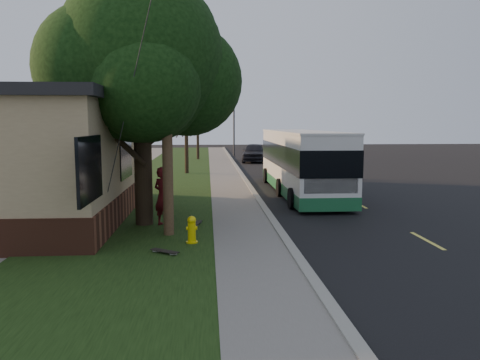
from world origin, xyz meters
name	(u,v)px	position (x,y,z in m)	size (l,w,h in m)	color
ground	(287,243)	(0.00, 0.00, 0.00)	(120.00, 120.00, 0.00)	black
road	(333,190)	(4.00, 10.00, 0.01)	(8.00, 80.00, 0.01)	black
curb	(252,190)	(0.00, 10.00, 0.06)	(0.25, 80.00, 0.12)	gray
sidewalk	(232,191)	(-1.00, 10.00, 0.04)	(2.00, 80.00, 0.08)	slate
grass_verge	(159,191)	(-4.50, 10.00, 0.04)	(5.00, 80.00, 0.07)	black
fire_hydrant	(192,230)	(-2.60, 0.00, 0.43)	(0.32, 0.32, 0.74)	yellow
utility_pole	(166,75)	(-3.31, 0.99, 4.63)	(2.86, 3.21, 9.07)	#473321
leafy_tree	(142,63)	(-4.17, 2.65, 5.17)	(6.30, 6.00, 7.80)	black
bare_tree_near	(186,141)	(-3.50, 18.00, 2.15)	(1.38, 1.21, 4.31)	black
bare_tree_far	(198,138)	(-3.00, 30.00, 2.00)	(1.38, 1.21, 4.03)	black
traffic_signal	(234,125)	(0.50, 34.00, 3.16)	(0.18, 0.22, 5.50)	#2D2D30
transit_bus	(301,160)	(2.22, 9.09, 1.57)	(2.50, 10.86, 2.94)	silver
skateboarder	(163,196)	(-3.57, 2.23, 1.01)	(0.68, 0.45, 1.87)	#541015
skateboard_main	(197,223)	(-2.50, 2.29, 0.12)	(0.32, 0.74, 0.07)	black
skateboard_spare	(165,251)	(-3.24, -1.01, 0.13)	(0.76, 0.62, 0.07)	black
dumpster	(19,201)	(-8.56, 3.66, 0.66)	(1.71, 1.55, 1.24)	black
distant_car	(254,152)	(1.84, 27.41, 0.81)	(1.91, 4.74, 1.61)	black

